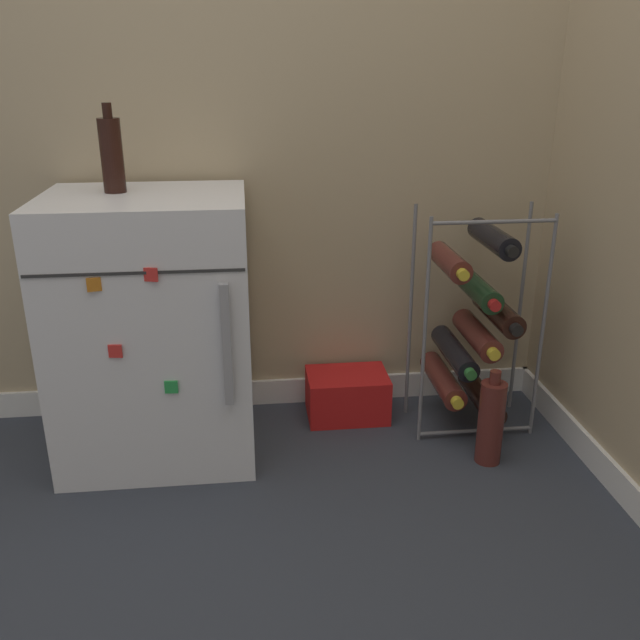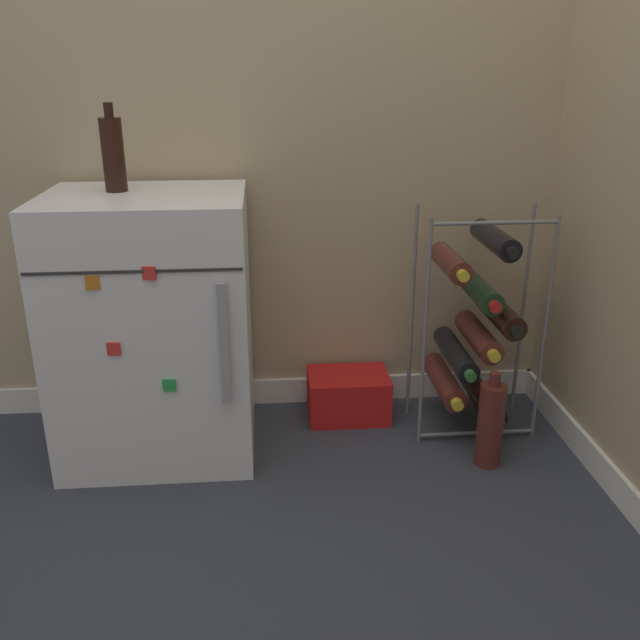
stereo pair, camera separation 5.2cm
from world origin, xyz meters
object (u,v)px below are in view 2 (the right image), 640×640
object	(u,v)px
mini_fridge	(154,327)
wine_rack	(474,327)
fridge_top_bottle	(113,154)
loose_bottle_floor	(490,424)
soda_box	(348,395)

from	to	relation	value
mini_fridge	wine_rack	xyz separation A→B (m)	(1.00, 0.03, -0.05)
fridge_top_bottle	loose_bottle_floor	xyz separation A→B (m)	(1.07, -0.25, -0.77)
wine_rack	loose_bottle_floor	world-z (taller)	wine_rack
mini_fridge	loose_bottle_floor	world-z (taller)	mini_fridge
loose_bottle_floor	wine_rack	bearing A→B (deg)	89.60
mini_fridge	fridge_top_bottle	distance (m)	0.51
fridge_top_bottle	loose_bottle_floor	size ratio (longest dim) A/B	0.80
wine_rack	loose_bottle_floor	bearing A→B (deg)	-90.40
mini_fridge	fridge_top_bottle	bearing A→B (deg)	146.65
wine_rack	soda_box	bearing A→B (deg)	165.73
mini_fridge	soda_box	size ratio (longest dim) A/B	2.94
wine_rack	soda_box	xyz separation A→B (m)	(-0.39, 0.10, -0.28)
mini_fridge	soda_box	bearing A→B (deg)	12.10
mini_fridge	wine_rack	distance (m)	1.00
loose_bottle_floor	mini_fridge	bearing A→B (deg)	168.53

